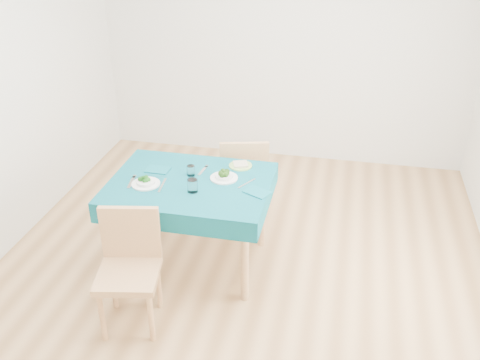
% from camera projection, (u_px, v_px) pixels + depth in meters
% --- Properties ---
extents(room_shell, '(4.02, 4.52, 2.73)m').
position_uv_depth(room_shell, '(240.00, 117.00, 3.68)').
color(room_shell, '#9C6F41').
rests_on(room_shell, ground).
extents(table, '(1.22, 0.93, 0.76)m').
position_uv_depth(table, '(192.00, 223.00, 4.27)').
color(table, '#08505C').
rests_on(table, ground).
extents(chair_near, '(0.49, 0.52, 1.02)m').
position_uv_depth(chair_near, '(127.00, 265.00, 3.58)').
color(chair_near, tan).
rests_on(chair_near, ground).
extents(chair_far, '(0.52, 0.55, 1.05)m').
position_uv_depth(chair_far, '(243.00, 167.00, 4.82)').
color(chair_far, tan).
rests_on(chair_far, ground).
extents(bowl_near, '(0.22, 0.22, 0.07)m').
position_uv_depth(bowl_near, '(146.00, 181.00, 4.03)').
color(bowl_near, white).
rests_on(bowl_near, table).
extents(bowl_far, '(0.21, 0.21, 0.07)m').
position_uv_depth(bowl_far, '(224.00, 175.00, 4.12)').
color(bowl_far, white).
rests_on(bowl_far, table).
extents(fork_near, '(0.05, 0.19, 0.00)m').
position_uv_depth(fork_near, '(131.00, 182.00, 4.08)').
color(fork_near, silver).
rests_on(fork_near, table).
extents(knife_near, '(0.04, 0.22, 0.00)m').
position_uv_depth(knife_near, '(162.00, 185.00, 4.04)').
color(knife_near, silver).
rests_on(knife_near, table).
extents(fork_far, '(0.04, 0.17, 0.00)m').
position_uv_depth(fork_far, '(203.00, 171.00, 4.25)').
color(fork_far, silver).
rests_on(fork_far, table).
extents(knife_far, '(0.11, 0.18, 0.00)m').
position_uv_depth(knife_far, '(247.00, 183.00, 4.06)').
color(knife_far, silver).
rests_on(knife_far, table).
extents(napkin_near, '(0.19, 0.14, 0.01)m').
position_uv_depth(napkin_near, '(158.00, 170.00, 4.25)').
color(napkin_near, '#0C5966').
rests_on(napkin_near, table).
extents(napkin_far, '(0.22, 0.20, 0.01)m').
position_uv_depth(napkin_far, '(257.00, 192.00, 3.93)').
color(napkin_far, '#0C5966').
rests_on(napkin_far, table).
extents(tumbler_center, '(0.06, 0.06, 0.08)m').
position_uv_depth(tumbler_center, '(191.00, 171.00, 4.16)').
color(tumbler_center, white).
rests_on(tumbler_center, table).
extents(tumbler_side, '(0.08, 0.08, 0.10)m').
position_uv_depth(tumbler_side, '(193.00, 186.00, 3.93)').
color(tumbler_side, white).
rests_on(tumbler_side, table).
extents(side_plate, '(0.19, 0.19, 0.01)m').
position_uv_depth(side_plate, '(241.00, 166.00, 4.32)').
color(side_plate, '#91BE5C').
rests_on(side_plate, table).
extents(bread_slice, '(0.14, 0.14, 0.02)m').
position_uv_depth(bread_slice, '(241.00, 164.00, 4.31)').
color(bread_slice, beige).
rests_on(bread_slice, side_plate).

